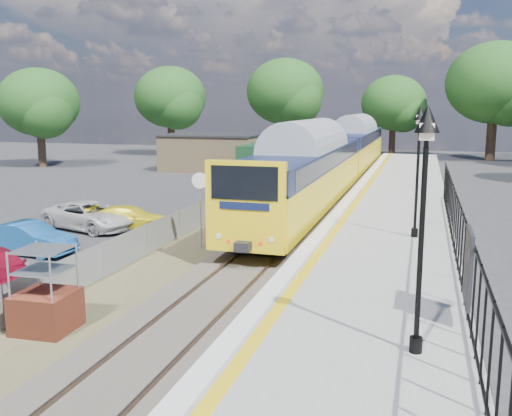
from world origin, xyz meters
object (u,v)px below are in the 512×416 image
at_px(speed_sign, 200,197).
at_px(car_blue, 29,238).
at_px(victorian_lamp_north, 419,141).
at_px(train, 337,154).
at_px(car_white, 89,216).
at_px(brick_plinth, 45,292).
at_px(car_yellow, 130,218).
at_px(victorian_lamp_south, 425,172).

height_order(speed_sign, car_blue, speed_sign).
relative_size(victorian_lamp_north, train, 0.11).
xyz_separation_m(train, speed_sign, (-2.59, -17.87, -0.27)).
relative_size(car_blue, car_white, 0.81).
bearing_deg(brick_plinth, train, 83.19).
xyz_separation_m(brick_plinth, car_white, (-5.61, 10.71, -0.40)).
relative_size(car_yellow, car_white, 0.81).
relative_size(train, speed_sign, 13.58).
bearing_deg(brick_plinth, victorian_lamp_south, -4.82).
xyz_separation_m(speed_sign, car_blue, (-5.96, -2.36, -1.47)).
height_order(train, car_blue, train).
bearing_deg(speed_sign, victorian_lamp_north, -6.44).
bearing_deg(speed_sign, car_blue, -169.37).
bearing_deg(train, victorian_lamp_south, -78.59).
height_order(train, speed_sign, train).
distance_m(victorian_lamp_north, car_blue, 14.64).
height_order(victorian_lamp_north, brick_plinth, victorian_lamp_north).
relative_size(victorian_lamp_south, car_yellow, 1.25).
bearing_deg(train, car_yellow, -114.68).
bearing_deg(speed_sign, brick_plinth, -104.78).
bearing_deg(victorian_lamp_north, brick_plinth, -132.41).
bearing_deg(victorian_lamp_north, car_yellow, 171.11).
bearing_deg(train, car_white, -119.05).
bearing_deg(car_blue, speed_sign, -64.80).
xyz_separation_m(brick_plinth, car_yellow, (-3.87, 11.20, -0.50)).
height_order(train, car_white, train).
height_order(victorian_lamp_north, car_white, victorian_lamp_north).
relative_size(brick_plinth, car_blue, 0.58).
relative_size(victorian_lamp_south, brick_plinth, 2.15).
height_order(speed_sign, car_white, speed_sign).
bearing_deg(speed_sign, car_yellow, 139.16).
height_order(victorian_lamp_north, train, victorian_lamp_north).
bearing_deg(car_blue, brick_plinth, -135.79).
distance_m(victorian_lamp_north, brick_plinth, 12.97).
bearing_deg(victorian_lamp_south, car_blue, 153.47).
distance_m(train, brick_plinth, 26.73).
xyz_separation_m(victorian_lamp_north, brick_plinth, (-8.47, -9.27, -3.27)).
height_order(brick_plinth, car_blue, brick_plinth).
relative_size(victorian_lamp_south, train, 0.11).
distance_m(train, car_blue, 22.03).
bearing_deg(brick_plinth, speed_sign, 86.19).
xyz_separation_m(speed_sign, car_white, (-6.19, 2.06, -1.44)).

